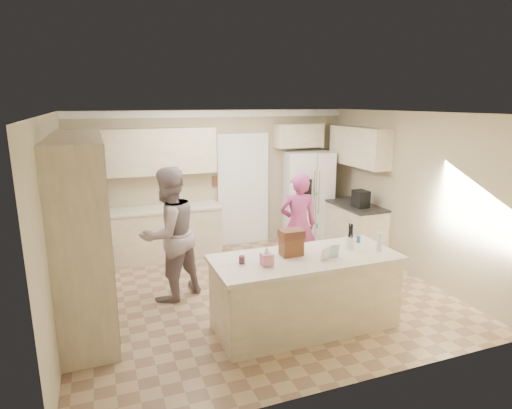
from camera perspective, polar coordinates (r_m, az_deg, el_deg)
name	(u,v)px	position (r m, az deg, el deg)	size (l,w,h in m)	color
floor	(258,293)	(6.45, 0.27, -11.71)	(5.20, 4.60, 0.02)	#A18662
ceiling	(258,112)	(5.84, 0.29, 12.24)	(5.20, 4.60, 0.02)	white
wall_back	(215,180)	(8.16, -5.51, 3.31)	(5.20, 0.02, 2.60)	tan
wall_front	(348,264)	(4.03, 12.15, -7.76)	(5.20, 0.02, 2.60)	tan
wall_left	(55,226)	(5.67, -25.25, -2.55)	(0.02, 4.60, 2.60)	tan
wall_right	(409,193)	(7.33, 19.71, 1.40)	(0.02, 4.60, 2.60)	tan
crown_back	(214,114)	(7.99, -5.62, 11.96)	(5.20, 0.08, 0.12)	white
pantry_bank	(84,228)	(5.87, -21.98, -2.97)	(0.60, 2.60, 2.35)	beige
back_base_cab	(158,234)	(7.86, -12.90, -3.85)	(2.20, 0.60, 0.88)	beige
back_countertop	(157,209)	(7.72, -13.07, -0.61)	(2.24, 0.63, 0.04)	beige
back_upper_cab	(153,152)	(7.68, -13.61, 6.87)	(2.20, 0.35, 0.80)	beige
doorway_opening	(243,191)	(8.34, -1.77, 1.84)	(0.90, 0.06, 2.10)	black
doorway_casing	(243,191)	(8.31, -1.69, 1.79)	(1.02, 0.03, 2.22)	white
wall_frame_upper	(216,167)	(8.09, -5.34, 5.02)	(0.15, 0.02, 0.20)	brown
wall_frame_lower	(216,181)	(8.13, -5.29, 3.13)	(0.15, 0.02, 0.20)	brown
refrigerator	(307,197)	(8.57, 6.86, 1.04)	(0.90, 0.70, 1.80)	white
fridge_seam	(316,200)	(8.26, 7.99, 0.53)	(0.01, 0.02, 1.78)	gray
fridge_dispenser	(306,189)	(8.10, 6.71, 2.12)	(0.22, 0.03, 0.35)	black
fridge_handle_l	(314,193)	(8.19, 7.76, 1.50)	(0.02, 0.02, 0.85)	silver
fridge_handle_r	(319,193)	(8.24, 8.38, 1.55)	(0.02, 0.02, 0.85)	silver
over_fridge_cab	(298,136)	(8.47, 5.68, 9.14)	(0.95, 0.35, 0.45)	beige
right_base_cab	(355,229)	(8.13, 13.04, -3.26)	(0.60, 1.20, 0.88)	beige
right_countertop	(356,205)	(8.01, 13.15, -0.12)	(0.63, 1.24, 0.04)	#2D2B28
right_upper_cab	(359,146)	(8.07, 13.58, 7.54)	(0.35, 1.50, 0.70)	beige
coffee_maker	(361,199)	(7.79, 13.78, 0.75)	(0.22, 0.28, 0.30)	black
island_base	(305,293)	(5.43, 6.52, -11.67)	(2.20, 0.90, 0.88)	beige
island_top	(306,258)	(5.25, 6.65, -7.13)	(2.28, 0.96, 0.05)	beige
utensil_crock	(350,243)	(5.57, 12.43, -5.04)	(0.13, 0.13, 0.15)	white
tissue_box	(267,259)	(4.91, 1.45, -7.32)	(0.13, 0.13, 0.14)	pink
tissue_plume	(267,250)	(4.87, 1.46, -6.11)	(0.08, 0.08, 0.08)	white
dollhouse_body	(291,247)	(5.22, 4.72, -5.60)	(0.26, 0.18, 0.22)	brown
dollhouse_roof	(291,234)	(5.17, 4.75, -3.93)	(0.28, 0.20, 0.10)	#592D1E
jam_jar	(242,260)	(4.97, -1.90, -7.37)	(0.07, 0.07, 0.09)	#59263F
greeting_card_a	(325,254)	(5.11, 9.22, -6.52)	(0.12, 0.01, 0.16)	white
greeting_card_b	(334,251)	(5.23, 10.38, -6.12)	(0.12, 0.01, 0.16)	silver
water_bottle	(380,242)	(5.56, 16.18, -4.79)	(0.07, 0.07, 0.24)	silver
shaker_salt	(354,240)	(5.80, 12.93, -4.62)	(0.05, 0.05, 0.09)	#3B57B6
shaker_pepper	(358,239)	(5.84, 13.50, -4.53)	(0.05, 0.05, 0.09)	#3B57B6
teen_boy	(169,234)	(6.09, -11.52, -3.90)	(0.92, 0.72, 1.89)	gray
teen_girl	(298,225)	(6.85, 5.61, -2.70)	(0.61, 0.40, 1.67)	#B23882
fridge_magnets	(316,201)	(8.26, 8.01, 0.52)	(0.76, 0.02, 1.44)	tan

